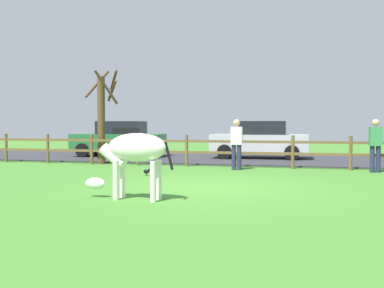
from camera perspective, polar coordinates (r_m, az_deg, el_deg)
name	(u,v)px	position (r m, az deg, el deg)	size (l,w,h in m)	color
ground_plane	(210,187)	(10.91, 2.23, -5.36)	(60.00, 60.00, 0.00)	#3D7528
parking_asphalt	(255,158)	(20.05, 7.76, -1.71)	(28.00, 7.40, 0.05)	#2D2D33
paddock_fence	(238,149)	(15.76, 5.74, -0.62)	(21.96, 0.11, 1.11)	brown
bare_tree	(102,115)	(17.50, -11.07, 3.57)	(1.43, 1.40, 3.55)	#513A23
zebra	(133,153)	(9.11, -7.28, -1.08)	(1.94, 0.59, 1.41)	white
crow_on_grass	(147,171)	(13.35, -5.62, -3.38)	(0.21, 0.10, 0.20)	black
parked_car_silver	(260,139)	(19.56, 8.43, 0.58)	(4.05, 1.98, 1.56)	#B7BABF
parked_car_green	(119,138)	(20.78, -8.98, 0.68)	(4.10, 2.09, 1.56)	#236B38
visitor_left_of_tree	(375,143)	(15.15, 21.76, 0.11)	(0.39, 0.27, 1.64)	#232847
visitor_right_of_tree	(237,142)	(14.97, 5.54, 0.25)	(0.36, 0.22, 1.64)	#232847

